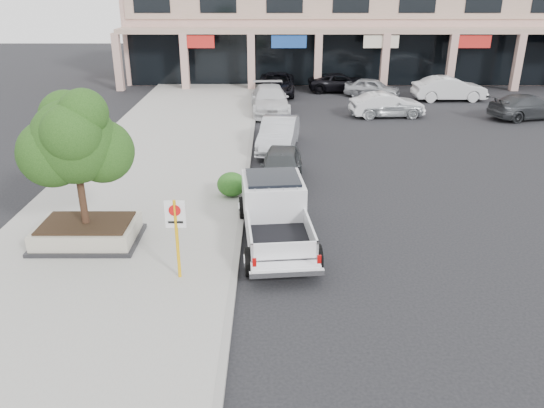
# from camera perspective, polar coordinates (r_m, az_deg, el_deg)

# --- Properties ---
(ground) EXTENTS (120.00, 120.00, 0.00)m
(ground) POSITION_cam_1_polar(r_m,az_deg,el_deg) (15.70, 1.76, -6.73)
(ground) COLOR black
(ground) RESTS_ON ground
(sidewalk) EXTENTS (8.00, 52.00, 0.15)m
(sidewalk) POSITION_cam_1_polar(r_m,az_deg,el_deg) (21.68, -13.41, 1.49)
(sidewalk) COLOR gray
(sidewalk) RESTS_ON ground
(curb) EXTENTS (0.20, 52.00, 0.15)m
(curb) POSITION_cam_1_polar(r_m,az_deg,el_deg) (21.12, -2.92, 1.54)
(curb) COLOR gray
(curb) RESTS_ON ground
(strip_mall) EXTENTS (40.55, 12.43, 9.50)m
(strip_mall) POSITION_cam_1_polar(r_m,az_deg,el_deg) (48.42, 10.63, 18.99)
(strip_mall) COLOR tan
(strip_mall) RESTS_ON ground
(planter) EXTENTS (3.20, 2.20, 0.68)m
(planter) POSITION_cam_1_polar(r_m,az_deg,el_deg) (17.61, -19.23, -2.90)
(planter) COLOR black
(planter) RESTS_ON sidewalk
(planter_tree) EXTENTS (2.90, 2.55, 4.00)m
(planter_tree) POSITION_cam_1_polar(r_m,az_deg,el_deg) (16.71, -19.94, 6.44)
(planter_tree) COLOR black
(planter_tree) RESTS_ON planter
(no_parking_sign) EXTENTS (0.55, 0.09, 2.30)m
(no_parking_sign) POSITION_cam_1_polar(r_m,az_deg,el_deg) (14.44, -10.26, -2.61)
(no_parking_sign) COLOR #F1AC0C
(no_parking_sign) RESTS_ON sidewalk
(hedge) EXTENTS (1.10, 0.99, 0.93)m
(hedge) POSITION_cam_1_polar(r_m,az_deg,el_deg) (20.19, -4.38, 2.12)
(hedge) COLOR #154914
(hedge) RESTS_ON sidewalk
(pickup_truck) EXTENTS (2.74, 6.09, 1.86)m
(pickup_truck) POSITION_cam_1_polar(r_m,az_deg,el_deg) (16.70, 0.44, -1.23)
(pickup_truck) COLOR silver
(pickup_truck) RESTS_ON ground
(curb_car_a) EXTENTS (1.97, 4.28, 1.42)m
(curb_car_a) POSITION_cam_1_polar(r_m,az_deg,el_deg) (21.84, 1.03, 4.08)
(curb_car_a) COLOR #323537
(curb_car_a) RESTS_ON ground
(curb_car_b) EXTENTS (2.29, 4.93, 1.56)m
(curb_car_b) POSITION_cam_1_polar(r_m,az_deg,el_deg) (26.32, 0.73, 7.54)
(curb_car_b) COLOR #ACAEB4
(curb_car_b) RESTS_ON ground
(curb_car_c) EXTENTS (2.62, 5.77, 1.64)m
(curb_car_c) POSITION_cam_1_polar(r_m,az_deg,el_deg) (34.01, -0.22, 11.14)
(curb_car_c) COLOR silver
(curb_car_c) RESTS_ON ground
(curb_car_d) EXTENTS (2.73, 5.65, 1.55)m
(curb_car_d) POSITION_cam_1_polar(r_m,az_deg,el_deg) (39.75, 0.50, 12.79)
(curb_car_d) COLOR black
(curb_car_d) RESTS_ON ground
(lot_car_a) EXTENTS (4.54, 2.06, 1.51)m
(lot_car_a) POSITION_cam_1_polar(r_m,az_deg,el_deg) (33.74, 12.24, 10.42)
(lot_car_a) COLOR #AEB3B7
(lot_car_a) RESTS_ON ground
(lot_car_b) EXTENTS (4.61, 2.09, 1.47)m
(lot_car_b) POSITION_cam_1_polar(r_m,az_deg,el_deg) (33.75, 12.24, 10.39)
(lot_car_b) COLOR silver
(lot_car_b) RESTS_ON ground
(lot_car_c) EXTENTS (5.33, 3.31, 1.44)m
(lot_car_c) POSITION_cam_1_polar(r_m,az_deg,el_deg) (36.05, 25.86, 9.40)
(lot_car_c) COLOR #2B2E30
(lot_car_c) RESTS_ON ground
(lot_car_d) EXTENTS (4.91, 2.37, 1.35)m
(lot_car_d) POSITION_cam_1_polar(r_m,az_deg,el_deg) (41.20, 7.38, 12.83)
(lot_car_d) COLOR black
(lot_car_d) RESTS_ON ground
(lot_car_e) EXTENTS (4.27, 2.97, 1.35)m
(lot_car_e) POSITION_cam_1_polar(r_m,az_deg,el_deg) (39.46, 10.75, 12.18)
(lot_car_e) COLOR #9EA0A6
(lot_car_e) RESTS_ON ground
(lot_car_f) EXTENTS (5.04, 1.93, 1.64)m
(lot_car_f) POSITION_cam_1_polar(r_m,az_deg,el_deg) (39.65, 18.53, 11.68)
(lot_car_f) COLOR silver
(lot_car_f) RESTS_ON ground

